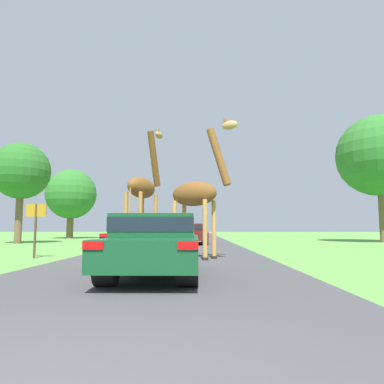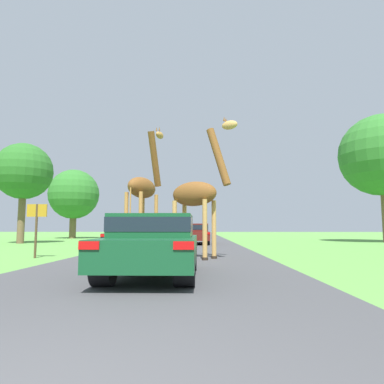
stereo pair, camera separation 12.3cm
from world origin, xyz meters
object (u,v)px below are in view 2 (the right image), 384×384
Objects in this scene: car_queue_right at (195,233)px; giraffe_companion at (144,188)px; car_lead_maroon at (154,243)px; car_queue_left at (131,235)px; tree_right_cluster at (381,155)px; tree_centre_back at (24,172)px; giraffe_near_road at (197,194)px; sign_post at (37,220)px; tree_far_right at (74,194)px.

giraffe_companion is at bearing -101.19° from car_queue_right.
car_lead_maroon reaches higher than car_queue_left.
car_queue_left is at bearing -156.22° from tree_right_cluster.
tree_right_cluster reaches higher than tree_centre_back.
giraffe_near_road is 5.68m from sign_post.
tree_centre_back is at bearing 179.34° from car_queue_right.
car_queue_left is (-3.15, -5.10, -0.04)m from car_queue_right.
giraffe_near_road is 1.18× the size of car_lead_maroon.
car_queue_right is 14.63m from tree_right_cluster.
tree_far_right is (-12.07, 10.66, 3.56)m from car_queue_right.
car_queue_right is at bearing -147.90° from giraffe_near_road.
car_queue_left is at bearing 67.65° from sign_post.
car_queue_left is at bearing -60.50° from tree_far_right.
car_queue_left is 10.74m from tree_centre_back.
tree_right_cluster is 23.19m from sign_post.
car_queue_left is at bearing 126.06° from giraffe_companion.
tree_right_cluster is at bearing 23.78° from car_queue_left.
tree_right_cluster is 1.37× the size of tree_far_right.
car_queue_right is 2.54× the size of sign_post.
car_lead_maroon is (1.15, -5.61, -1.84)m from giraffe_companion.
tree_right_cluster is at bearing -18.44° from tree_far_right.
tree_right_cluster is 4.93× the size of sign_post.
car_queue_left is 5.91m from sign_post.
car_lead_maroon is 2.16× the size of sign_post.
giraffe_companion is 1.12× the size of car_queue_right.
car_queue_left is 0.65× the size of tree_far_right.
tree_far_right reaches higher than car_queue_left.
tree_right_cluster reaches higher than sign_post.
tree_far_right reaches higher than car_queue_right.
sign_post reaches higher than car_lead_maroon.
sign_post is (-5.38, -10.54, 0.59)m from car_queue_right.
car_queue_right is 0.51× the size of tree_right_cluster.
tree_far_right is 3.60× the size of sign_post.
tree_far_right reaches higher than sign_post.
car_queue_left is 18.89m from tree_right_cluster.
giraffe_companion is 2.85× the size of sign_post.
car_queue_left is at bearing -31.82° from tree_centre_back.
car_queue_left is (-2.46, 9.82, -0.06)m from car_lead_maroon.
car_queue_right is at bearing 97.63° from giraffe_companion.
car_queue_right is 1.09× the size of car_queue_left.
tree_centre_back is 12.82m from sign_post.
giraffe_near_road is 2.47m from giraffe_companion.
giraffe_companion reaches higher than car_queue_right.
giraffe_companion is (-2.06, 1.32, 0.36)m from giraffe_near_road.
giraffe_near_road is 0.89× the size of giraffe_companion.
car_lead_maroon is at bearing 19.01° from giraffe_near_road.
car_lead_maroon is at bearing -129.42° from tree_right_cluster.
car_queue_left is 18.46m from tree_far_right.
sign_post is at bearing 136.95° from car_lead_maroon.
car_queue_right is at bearing 58.30° from car_queue_left.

